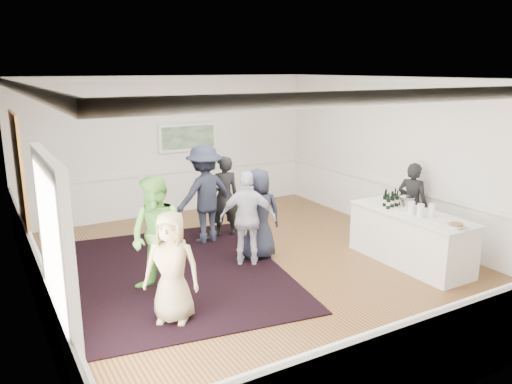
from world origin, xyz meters
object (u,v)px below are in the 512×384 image
guest_navy (259,214)px  ice_bucket (407,204)px  guest_dark_b (224,197)px  nut_bowl (456,226)px  guest_dark_a (205,194)px  bartender (412,204)px  guest_tan (172,267)px  guest_green (157,237)px  guest_lilac (248,219)px  serving_table (410,238)px

guest_navy → ice_bucket: bearing=162.1°
guest_dark_b → nut_bowl: bearing=127.2°
guest_dark_b → guest_dark_a: bearing=23.5°
guest_dark_b → ice_bucket: 3.56m
bartender → guest_tan: (-5.11, -0.60, -0.04)m
guest_tan → guest_navy: (2.19, 1.46, 0.05)m
bartender → guest_dark_a: size_ratio=0.84×
guest_dark_b → ice_bucket: guest_dark_b is taller
bartender → guest_green: size_ratio=0.88×
guest_navy → nut_bowl: bearing=145.2°
guest_dark_b → guest_lilac: bearing=87.3°
guest_lilac → serving_table: bearing=-177.3°
guest_lilac → guest_dark_b: bearing=-69.9°
guest_dark_a → serving_table: bearing=124.5°
guest_lilac → ice_bucket: size_ratio=6.41×
bartender → guest_dark_b: 3.69m
guest_lilac → guest_navy: bearing=-117.5°
guest_green → guest_dark_b: guest_green is taller
serving_table → bartender: 1.09m
guest_lilac → guest_dark_b: size_ratio=1.00×
guest_lilac → guest_green: bearing=43.4°
ice_bucket → guest_dark_b: bearing=127.8°
guest_dark_a → guest_tan: bearing=49.1°
guest_tan → ice_bucket: size_ratio=5.95×
guest_green → nut_bowl: size_ratio=6.43×
bartender → nut_bowl: bartender is taller
guest_tan → guest_lilac: size_ratio=0.93×
serving_table → guest_dark_a: size_ratio=1.18×
guest_dark_a → guest_green: bearing=40.0°
guest_lilac → guest_dark_b: guest_lilac is taller
ice_bucket → guest_dark_a: bearing=134.7°
guest_tan → guest_navy: 2.63m
guest_lilac → guest_dark_a: guest_dark_a is taller
serving_table → guest_dark_b: guest_dark_b is taller
nut_bowl → ice_bucket: bearing=86.7°
bartender → guest_lilac: guest_lilac is taller
guest_tan → ice_bucket: 4.37m
guest_green → bartender: bearing=55.5°
serving_table → guest_navy: (-2.17, 1.56, 0.35)m
guest_tan → guest_dark_a: size_ratio=0.80×
bartender → guest_green: guest_green is taller
bartender → guest_tan: bartender is taller
guest_dark_a → guest_dark_b: bearing=-174.1°
guest_green → nut_bowl: bearing=33.8°
serving_table → guest_tan: 4.37m
bartender → guest_lilac: (-3.25, 0.67, 0.02)m
serving_table → guest_green: bearing=166.7°
guest_green → guest_dark_a: size_ratio=0.95×
guest_tan → guest_green: size_ratio=0.85×
guest_lilac → ice_bucket: guest_lilac is taller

